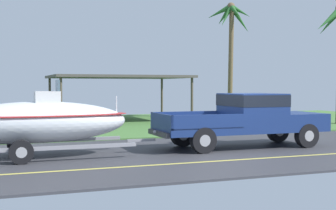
{
  "coord_description": "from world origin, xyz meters",
  "views": [
    {
      "loc": [
        -6.92,
        -13.25,
        2.08
      ],
      "look_at": [
        -1.67,
        0.8,
        1.45
      ],
      "focal_mm": 49.91,
      "sensor_mm": 36.0,
      "label": 1
    }
  ],
  "objects_px": {
    "pickup_truck_towing": "(251,117)",
    "carport_awning": "(118,78)",
    "boat_on_trailer": "(37,122)",
    "palm_tree_near_right": "(231,28)"
  },
  "relations": [
    {
      "from": "pickup_truck_towing",
      "to": "carport_awning",
      "type": "height_order",
      "value": "carport_awning"
    },
    {
      "from": "pickup_truck_towing",
      "to": "boat_on_trailer",
      "type": "bearing_deg",
      "value": -180.0
    },
    {
      "from": "boat_on_trailer",
      "to": "carport_awning",
      "type": "bearing_deg",
      "value": 65.67
    },
    {
      "from": "boat_on_trailer",
      "to": "palm_tree_near_right",
      "type": "bearing_deg",
      "value": 43.65
    },
    {
      "from": "pickup_truck_towing",
      "to": "boat_on_trailer",
      "type": "distance_m",
      "value": 7.0
    },
    {
      "from": "boat_on_trailer",
      "to": "carport_awning",
      "type": "distance_m",
      "value": 13.36
    },
    {
      "from": "carport_awning",
      "to": "palm_tree_near_right",
      "type": "xyz_separation_m",
      "value": [
        7.2,
        -0.01,
        3.09
      ]
    },
    {
      "from": "pickup_truck_towing",
      "to": "boat_on_trailer",
      "type": "relative_size",
      "value": 0.94
    },
    {
      "from": "pickup_truck_towing",
      "to": "carport_awning",
      "type": "distance_m",
      "value": 12.29
    },
    {
      "from": "boat_on_trailer",
      "to": "carport_awning",
      "type": "relative_size",
      "value": 0.84
    }
  ]
}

